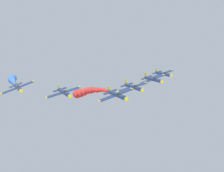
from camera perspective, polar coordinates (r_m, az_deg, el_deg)
airplane_lead at (r=83.64m, az=0.81°, el=-1.48°), size 9.30×10.35×3.27m
smoke_trail_lead at (r=101.34m, az=-4.65°, el=-1.01°), size 4.81×18.67×5.39m
airplane_left_inner at (r=96.05m, az=3.60°, el=-0.16°), size 9.42×10.35×3.03m
airplane_right_inner at (r=88.80m, az=-8.17°, el=-1.04°), size 9.39×10.35×3.11m
airplane_left_outer at (r=109.29m, az=6.95°, el=1.16°), size 9.29×10.35×3.30m
airplane_right_outer at (r=96.52m, az=-15.70°, el=-0.22°), size 9.18×10.35×3.48m
smoke_trail_right_outer at (r=115.44m, az=-16.58°, el=1.06°), size 3.55×18.50×2.91m
airplane_trailing at (r=123.78m, az=8.62°, el=2.08°), size 9.34×10.35×3.21m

